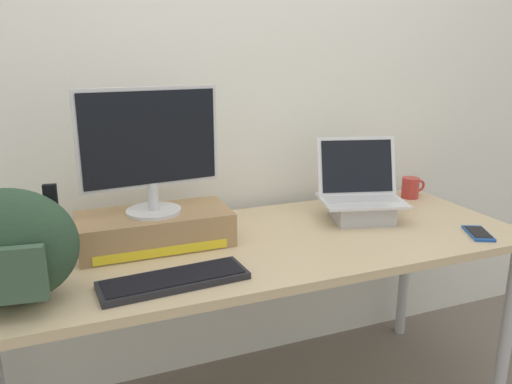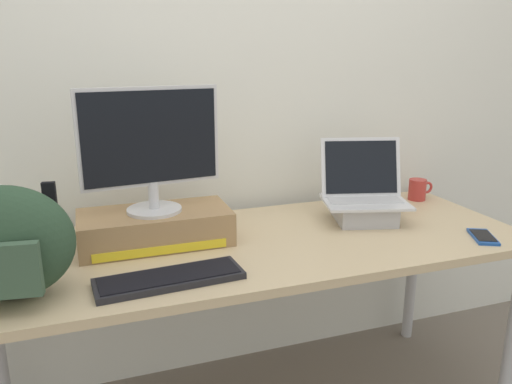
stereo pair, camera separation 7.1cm
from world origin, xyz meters
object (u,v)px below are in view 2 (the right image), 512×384
Objects in this scene: toner_box_yellow at (155,227)px; open_laptop at (364,204)px; messenger_backpack at (6,244)px; plush_toy at (0,243)px; external_keyboard at (170,278)px; desktop_monitor at (151,147)px; coffee_mug at (418,189)px; cell_phone at (483,237)px.

open_laptop is at bearing -1.61° from toner_box_yellow.
plush_toy is (-0.07, 0.31, -0.11)m from messenger_backpack.
desktop_monitor is at bearing 84.68° from external_keyboard.
external_keyboard is 1.16× the size of messenger_backpack.
desktop_monitor is 1.24m from coffee_mug.
external_keyboard is at bearing -158.57° from coffee_mug.
plush_toy is at bearing -176.09° from coffee_mug.
coffee_mug is (1.21, 0.47, 0.04)m from external_keyboard.
messenger_backpack is at bearing -146.89° from toner_box_yellow.
plush_toy is at bearing -167.33° from cell_phone.
desktop_monitor is 0.86m from open_laptop.
cell_phone is at bearing -31.01° from open_laptop.
external_keyboard is (-0.01, -0.32, -0.05)m from toner_box_yellow.
desktop_monitor reaches higher than toner_box_yellow.
desktop_monitor reaches higher than external_keyboard.
coffee_mug is at bearing 106.37° from cell_phone.
desktop_monitor is at bearing -171.14° from cell_phone.
coffee_mug is at bearing 7.12° from toner_box_yellow.
messenger_backpack is 3.15× the size of coffee_mug.
external_keyboard reaches higher than cell_phone.
cell_phone is at bearing -4.67° from external_keyboard.
desktop_monitor is 1.22m from cell_phone.
messenger_backpack reaches higher than external_keyboard.
cell_phone is at bearing 5.69° from messenger_backpack.
coffee_mug is (1.20, 0.15, -0.01)m from toner_box_yellow.
desktop_monitor reaches higher than cell_phone.
coffee_mug is 0.71× the size of cell_phone.
plush_toy is (-1.61, 0.37, 0.04)m from cell_phone.
desktop_monitor reaches higher than plush_toy.
external_keyboard is at bearing -36.37° from plush_toy.
toner_box_yellow is 1.18× the size of external_keyboard.
plush_toy is at bearing 110.19° from messenger_backpack.
open_laptop is at bearing 16.24° from external_keyboard.
messenger_backpack is at bearing -153.14° from desktop_monitor.
messenger_backpack is 3.73× the size of plush_toy.
external_keyboard is at bearing -97.60° from desktop_monitor.
messenger_backpack is 2.24× the size of cell_phone.
coffee_mug reaches higher than cell_phone.
desktop_monitor is 0.54m from messenger_backpack.
external_keyboard is 4.33× the size of plush_toy.
coffee_mug is at bearing 17.58° from external_keyboard.
coffee_mug is at bearing 39.52° from open_laptop.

